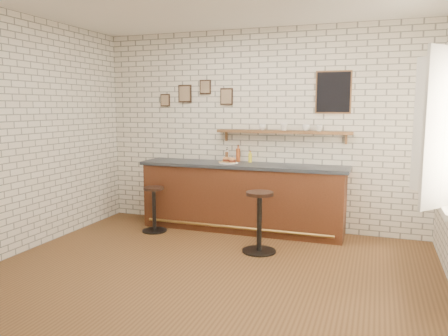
{
  "coord_description": "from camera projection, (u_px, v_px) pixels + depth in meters",
  "views": [
    {
      "loc": [
        1.72,
        -4.43,
        1.85
      ],
      "look_at": [
        -0.16,
        0.9,
        1.05
      ],
      "focal_mm": 35.0,
      "sensor_mm": 36.0,
      "label": 1
    }
  ],
  "objects": [
    {
      "name": "ground",
      "position": [
        211.0,
        270.0,
        4.96
      ],
      "size": [
        5.0,
        5.0,
        0.0
      ],
      "primitive_type": "plane",
      "color": "brown",
      "rests_on": "ground"
    },
    {
      "name": "shelf_cup_b",
      "position": [
        284.0,
        127.0,
        6.38
      ],
      "size": [
        0.15,
        0.15,
        0.1
      ],
      "primitive_type": "imported",
      "rotation": [
        0.0,
        0.0,
        0.95
      ],
      "color": "white",
      "rests_on": "wall_shelf"
    },
    {
      "name": "book_upper",
      "position": [
        446.0,
        199.0,
        4.25
      ],
      "size": [
        0.16,
        0.22,
        0.02
      ],
      "primitive_type": "imported",
      "rotation": [
        0.0,
        0.0,
        -0.0
      ],
      "color": "tan",
      "rests_on": "book_lower"
    },
    {
      "name": "bar_stool_right",
      "position": [
        259.0,
        220.0,
        5.54
      ],
      "size": [
        0.43,
        0.43,
        0.78
      ],
      "color": "black",
      "rests_on": "ground"
    },
    {
      "name": "bitters_bottle_brown",
      "position": [
        227.0,
        156.0,
        6.73
      ],
      "size": [
        0.06,
        0.06,
        0.19
      ],
      "color": "brown",
      "rests_on": "bar_counter"
    },
    {
      "name": "casement_window",
      "position": [
        448.0,
        127.0,
        4.24
      ],
      "size": [
        0.4,
        1.3,
        1.56
      ],
      "color": "white",
      "rests_on": "ground"
    },
    {
      "name": "shelf_cup_d",
      "position": [
        319.0,
        128.0,
        6.22
      ],
      "size": [
        0.12,
        0.12,
        0.08
      ],
      "primitive_type": "imported",
      "rotation": [
        0.0,
        0.0,
        0.56
      ],
      "color": "white",
      "rests_on": "wall_shelf"
    },
    {
      "name": "potato_chips",
      "position": [
        228.0,
        162.0,
        6.51
      ],
      "size": [
        0.27,
        0.18,
        0.0
      ],
      "color": "gold",
      "rests_on": "sandwich_plate"
    },
    {
      "name": "wall_shelf",
      "position": [
        283.0,
        132.0,
        6.4
      ],
      "size": [
        2.0,
        0.18,
        0.18
      ],
      "color": "brown",
      "rests_on": "ground"
    },
    {
      "name": "ciabatta_sandwich",
      "position": [
        229.0,
        160.0,
        6.5
      ],
      "size": [
        0.24,
        0.16,
        0.08
      ],
      "color": "tan",
      "rests_on": "sandwich_plate"
    },
    {
      "name": "condiment_bottle_yellow",
      "position": [
        250.0,
        157.0,
        6.61
      ],
      "size": [
        0.06,
        0.06,
        0.18
      ],
      "color": "yellow",
      "rests_on": "bar_counter"
    },
    {
      "name": "book_lower",
      "position": [
        447.0,
        201.0,
        4.23
      ],
      "size": [
        0.25,
        0.28,
        0.02
      ],
      "primitive_type": "imported",
      "rotation": [
        0.0,
        0.0,
        0.51
      ],
      "color": "tan",
      "rests_on": "window_sill"
    },
    {
      "name": "shelf_cup_c",
      "position": [
        306.0,
        128.0,
        6.28
      ],
      "size": [
        0.14,
        0.14,
        0.09
      ],
      "primitive_type": "imported",
      "rotation": [
        0.0,
        0.0,
        1.35
      ],
      "color": "white",
      "rests_on": "wall_shelf"
    },
    {
      "name": "shelf_cup_a",
      "position": [
        263.0,
        127.0,
        6.49
      ],
      "size": [
        0.15,
        0.15,
        0.09
      ],
      "primitive_type": "imported",
      "rotation": [
        0.0,
        0.0,
        0.74
      ],
      "color": "white",
      "rests_on": "wall_shelf"
    },
    {
      "name": "back_wall_decor",
      "position": [
        273.0,
        93.0,
        6.45
      ],
      "size": [
        2.96,
        0.02,
        0.56
      ],
      "color": "black",
      "rests_on": "ground"
    },
    {
      "name": "bitters_bottle_amber",
      "position": [
        238.0,
        155.0,
        6.67
      ],
      "size": [
        0.06,
        0.06,
        0.26
      ],
      "color": "#984018",
      "rests_on": "bar_counter"
    },
    {
      "name": "sandwich_plate",
      "position": [
        229.0,
        163.0,
        6.51
      ],
      "size": [
        0.28,
        0.28,
        0.01
      ],
      "primitive_type": "cylinder",
      "color": "white",
      "rests_on": "bar_counter"
    },
    {
      "name": "bitters_bottle_white",
      "position": [
        227.0,
        156.0,
        6.73
      ],
      "size": [
        0.06,
        0.06,
        0.21
      ],
      "color": "silver",
      "rests_on": "bar_counter"
    },
    {
      "name": "bar_counter",
      "position": [
        242.0,
        197.0,
        6.53
      ],
      "size": [
        3.1,
        0.65,
        1.01
      ],
      "color": "#512715",
      "rests_on": "ground"
    },
    {
      "name": "bar_stool_left",
      "position": [
        154.0,
        208.0,
        6.48
      ],
      "size": [
        0.38,
        0.38,
        0.67
      ],
      "color": "black",
      "rests_on": "ground"
    },
    {
      "name": "window_sill",
      "position": [
        447.0,
        203.0,
        4.33
      ],
      "size": [
        0.2,
        1.35,
        0.06
      ],
      "color": "white",
      "rests_on": "ground"
    }
  ]
}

